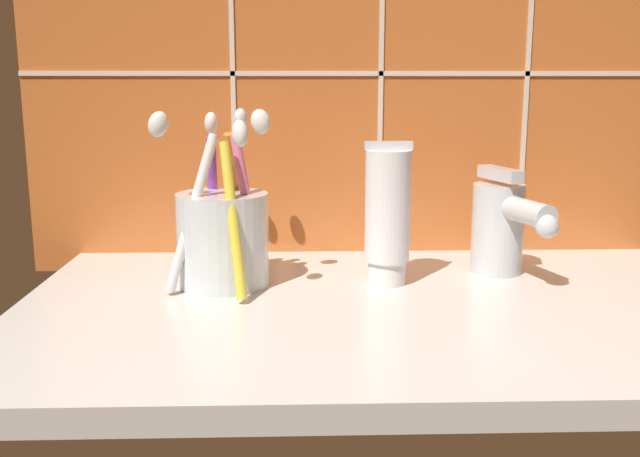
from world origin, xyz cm
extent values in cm
cube|color=silver|center=(0.00, 0.00, 1.00)|extent=(62.52, 38.79, 2.00)
cube|color=#C6662D|center=(0.00, 19.65, 28.04)|extent=(72.52, 1.50, 56.08)
cube|color=beige|center=(0.00, 18.80, 21.31)|extent=(72.52, 0.24, 0.50)
cube|color=beige|center=(-14.07, 18.80, 28.04)|extent=(0.50, 0.24, 56.08)
cube|color=beige|center=(1.56, 18.80, 28.04)|extent=(0.50, 0.24, 56.08)
cube|color=beige|center=(17.19, 18.80, 28.04)|extent=(0.50, 0.24, 56.08)
cylinder|color=silver|center=(-14.19, 5.91, 6.28)|extent=(8.36, 8.36, 8.56)
cylinder|color=pink|center=(-11.79, 5.36, 9.16)|extent=(3.09, 1.15, 13.66)
ellipsoid|color=white|center=(-10.55, 5.26, 17.01)|extent=(2.11, 1.46, 2.44)
cylinder|color=orange|center=(-13.17, 9.03, 9.11)|extent=(1.77, 5.23, 13.70)
ellipsoid|color=white|center=(-12.74, 11.47, 16.88)|extent=(1.67, 2.47, 2.61)
cylinder|color=purple|center=(-15.40, 9.47, 8.93)|extent=(1.40, 4.97, 13.34)
ellipsoid|color=white|center=(-15.64, 11.81, 16.52)|extent=(1.52, 2.39, 2.60)
cylinder|color=white|center=(-16.63, 3.94, 9.16)|extent=(5.20, 3.73, 13.82)
ellipsoid|color=white|center=(-18.93, 2.49, 16.96)|extent=(2.66, 2.34, 2.63)
cylinder|color=yellow|center=(-12.86, 1.96, 8.86)|extent=(2.74, 5.16, 13.21)
ellipsoid|color=white|center=(-11.94, -0.38, 16.36)|extent=(2.05, 2.62, 2.62)
cylinder|color=white|center=(0.89, 5.91, 3.12)|extent=(3.54, 3.54, 2.24)
cylinder|color=white|center=(0.89, 5.91, 9.33)|extent=(4.16, 4.16, 10.19)
cube|color=silver|center=(0.89, 5.91, 14.83)|extent=(4.37, 0.36, 0.80)
cylinder|color=silver|center=(12.18, 9.64, 6.38)|extent=(5.02, 5.02, 8.76)
cylinder|color=silver|center=(13.30, 5.94, 8.83)|extent=(4.41, 8.05, 2.26)
sphere|color=silver|center=(14.42, 2.24, 8.08)|extent=(2.11, 2.11, 2.11)
cube|color=silver|center=(12.18, 9.64, 11.76)|extent=(3.08, 6.15, 1.20)
camera|label=1|loc=(-7.29, -57.92, 20.37)|focal=40.00mm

